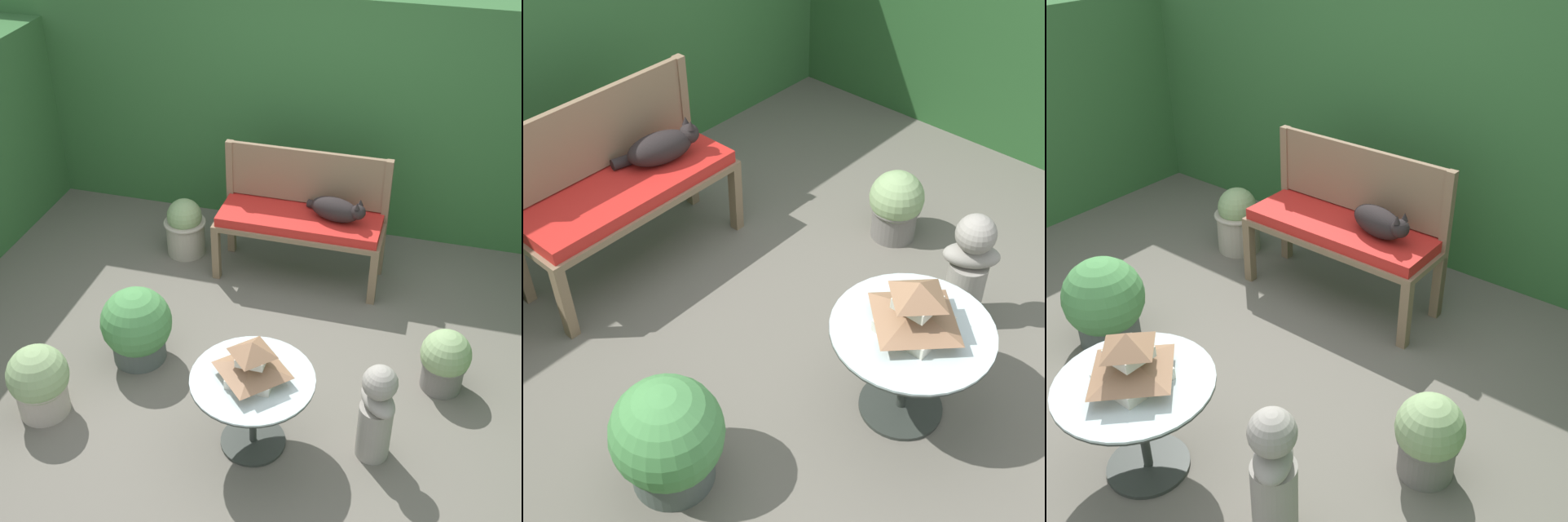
% 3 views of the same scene
% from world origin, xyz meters
% --- Properties ---
extents(ground, '(30.00, 30.00, 0.00)m').
position_xyz_m(ground, '(0.00, 0.00, 0.00)').
color(ground, '#666056').
extents(foliage_hedge_back, '(6.40, 0.84, 2.00)m').
position_xyz_m(foliage_hedge_back, '(0.00, 2.34, 1.00)').
color(foliage_hedge_back, '#336633').
rests_on(foliage_hedge_back, ground).
extents(garden_bench, '(1.31, 0.47, 0.56)m').
position_xyz_m(garden_bench, '(-0.02, 1.12, 0.48)').
color(garden_bench, '#7F664C').
rests_on(garden_bench, ground).
extents(bench_backrest, '(1.31, 0.06, 1.02)m').
position_xyz_m(bench_backrest, '(-0.02, 1.33, 0.73)').
color(bench_backrest, '#7F664C').
rests_on(bench_backrest, ground).
extents(cat, '(0.49, 0.31, 0.22)m').
position_xyz_m(cat, '(0.26, 1.13, 0.65)').
color(cat, black).
rests_on(cat, garden_bench).
extents(patio_table, '(0.73, 0.73, 0.54)m').
position_xyz_m(patio_table, '(0.12, -0.68, 0.43)').
color(patio_table, '#2D332D').
rests_on(patio_table, ground).
extents(pagoda_birdhouse, '(0.35, 0.35, 0.27)m').
position_xyz_m(pagoda_birdhouse, '(0.12, -0.68, 0.66)').
color(pagoda_birdhouse, silver).
rests_on(pagoda_birdhouse, patio_table).
extents(garden_bust, '(0.30, 0.33, 0.69)m').
position_xyz_m(garden_bust, '(0.83, -0.56, 0.35)').
color(garden_bust, gray).
rests_on(garden_bust, ground).
extents(potted_plant_bench_right, '(0.36, 0.36, 0.50)m').
position_xyz_m(potted_plant_bench_right, '(-1.01, 1.19, 0.25)').
color(potted_plant_bench_right, '#ADA393').
rests_on(potted_plant_bench_right, ground).
extents(potted_plant_bench_left, '(0.49, 0.49, 0.56)m').
position_xyz_m(potted_plant_bench_left, '(-0.87, -0.14, 0.27)').
color(potted_plant_bench_left, '#4C5651').
rests_on(potted_plant_bench_left, ground).
extents(potted_plant_patio_mid, '(0.33, 0.33, 0.45)m').
position_xyz_m(potted_plant_patio_mid, '(1.20, 0.13, 0.23)').
color(potted_plant_patio_mid, slate).
rests_on(potted_plant_patio_mid, ground).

